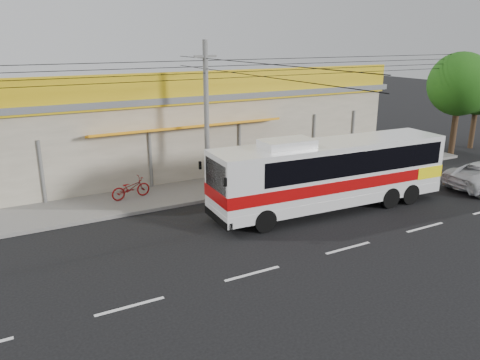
% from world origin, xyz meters
% --- Properties ---
extents(ground, '(120.00, 120.00, 0.00)m').
position_xyz_m(ground, '(0.00, 0.00, 0.00)').
color(ground, black).
rests_on(ground, ground).
extents(sidewalk, '(30.00, 3.20, 0.15)m').
position_xyz_m(sidewalk, '(0.00, 6.00, 0.07)').
color(sidewalk, slate).
rests_on(sidewalk, ground).
extents(lane_markings, '(50.00, 0.12, 0.01)m').
position_xyz_m(lane_markings, '(0.00, -2.50, 0.00)').
color(lane_markings, silver).
rests_on(lane_markings, ground).
extents(storefront_building, '(22.60, 9.20, 5.70)m').
position_xyz_m(storefront_building, '(-0.01, 11.54, 2.30)').
color(storefront_building, '#9D947E').
rests_on(storefront_building, ground).
extents(coach_bus, '(10.97, 2.88, 3.35)m').
position_xyz_m(coach_bus, '(2.13, 1.01, 1.79)').
color(coach_bus, silver).
rests_on(coach_bus, ground).
extents(motorbike_red, '(1.93, 0.91, 0.98)m').
position_xyz_m(motorbike_red, '(-5.43, 6.24, 0.64)').
color(motorbike_red, maroon).
rests_on(motorbike_red, sidewalk).
extents(utility_pole, '(34.00, 14.00, 7.20)m').
position_xyz_m(utility_pole, '(-1.90, 5.40, 5.94)').
color(utility_pole, slate).
rests_on(utility_pole, ground).
extents(tree_near, '(3.50, 3.50, 5.81)m').
position_xyz_m(tree_near, '(18.24, 5.75, 3.93)').
color(tree_near, '#321E14').
rests_on(tree_near, ground).
extents(tree_far, '(3.91, 3.91, 6.48)m').
position_xyz_m(tree_far, '(15.34, 5.02, 4.39)').
color(tree_far, '#321E14').
rests_on(tree_far, ground).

